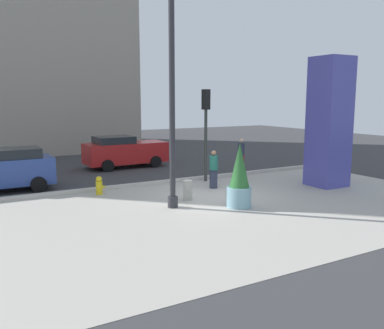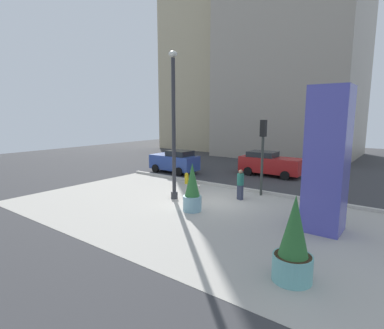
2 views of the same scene
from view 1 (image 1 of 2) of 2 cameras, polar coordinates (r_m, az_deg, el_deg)
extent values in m
plane|color=#38383A|center=(19.65, -3.85, -2.08)|extent=(60.00, 60.00, 0.00)
cube|color=#ADA89E|center=(14.61, 6.49, -6.01)|extent=(18.00, 10.00, 0.02)
cube|color=#B7B2A8|center=(18.86, -2.69, -2.29)|extent=(18.00, 0.24, 0.16)
cylinder|color=#2D2D33|center=(14.59, -2.66, -5.16)|extent=(0.36, 0.36, 0.40)
cylinder|color=#2D2D33|center=(14.15, -2.76, 8.49)|extent=(0.20, 0.20, 7.29)
cube|color=#4C4CAD|center=(18.84, 18.33, 5.50)|extent=(1.41, 1.41, 5.53)
cylinder|color=#7AA8B7|center=(14.67, 6.47, -4.47)|extent=(0.87, 0.87, 0.73)
cylinder|color=#382819|center=(14.59, 6.50, -3.16)|extent=(0.80, 0.80, 0.04)
cone|color=#2D6B33|center=(14.45, 6.55, -0.07)|extent=(0.70, 0.70, 1.55)
cylinder|color=gold|center=(16.89, -12.64, -3.16)|extent=(0.26, 0.26, 0.55)
sphere|color=gold|center=(16.82, -12.68, -1.97)|extent=(0.24, 0.24, 0.24)
cylinder|color=gold|center=(16.94, -12.09, -3.01)|extent=(0.12, 0.10, 0.10)
cylinder|color=#B2ADA3|center=(15.62, -0.58, -3.55)|extent=(0.36, 0.36, 0.75)
cylinder|color=#333833|center=(18.96, 1.90, 2.57)|extent=(0.14, 0.14, 3.29)
cube|color=black|center=(18.84, 1.93, 8.93)|extent=(0.28, 0.32, 0.90)
sphere|color=red|center=(18.98, 1.66, 9.74)|extent=(0.18, 0.18, 0.18)
cube|color=#2D4793|center=(18.67, -24.40, -0.91)|extent=(3.82, 1.72, 1.09)
cube|color=#1E2328|center=(18.62, -22.80, 1.49)|extent=(1.72, 1.51, 0.40)
cylinder|color=black|center=(18.05, -20.33, -2.58)|extent=(0.64, 0.22, 0.64)
cylinder|color=black|center=(19.71, -21.12, -1.69)|extent=(0.64, 0.22, 0.64)
cube|color=red|center=(23.33, -9.09, 1.63)|extent=(4.50, 1.91, 1.10)
cube|color=#1E2328|center=(23.01, -10.69, 3.34)|extent=(2.04, 1.64, 0.38)
cylinder|color=black|center=(24.76, -6.87, 0.93)|extent=(0.64, 0.23, 0.64)
cylinder|color=black|center=(23.12, -5.04, 0.39)|extent=(0.64, 0.23, 0.64)
cylinder|color=black|center=(23.79, -12.97, 0.44)|extent=(0.64, 0.23, 0.64)
cylinder|color=black|center=(22.08, -11.52, -0.17)|extent=(0.64, 0.23, 0.64)
cube|color=maroon|center=(22.00, 6.73, 0.21)|extent=(0.28, 0.33, 0.86)
cylinder|color=#33384C|center=(21.90, 6.77, 2.14)|extent=(0.45, 0.45, 0.64)
sphere|color=beige|center=(21.85, 6.79, 3.28)|extent=(0.23, 0.23, 0.23)
cube|color=#33384C|center=(17.62, 2.97, -2.02)|extent=(0.31, 0.24, 0.81)
cylinder|color=#236656|center=(17.50, 2.99, 0.24)|extent=(0.41, 0.41, 0.60)
sphere|color=#8C664C|center=(17.44, 3.00, 1.58)|extent=(0.22, 0.22, 0.22)
cube|color=#9E9384|center=(35.19, -22.09, 18.44)|extent=(13.46, 12.14, 19.84)
camera|label=2|loc=(16.68, 59.41, 7.10)|focal=28.49mm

